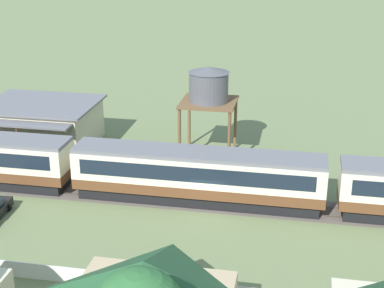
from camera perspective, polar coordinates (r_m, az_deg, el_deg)
ground_plane at (r=43.98m, az=1.53°, el=-6.26°), size 600.00×600.00×0.00m
passenger_train at (r=44.08m, az=0.89°, el=-2.95°), size 58.79×3.18×4.06m
railway_track at (r=44.79m, az=3.06°, el=-5.74°), size 131.10×3.60×0.04m
station_building at (r=57.37m, az=-14.31°, el=1.93°), size 10.38×9.25×4.11m
water_tower at (r=51.66m, az=1.63°, el=5.52°), size 4.87×4.87×8.24m
picket_fence_front at (r=34.91m, az=-5.68°, el=-13.22°), size 44.65×0.06×1.05m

